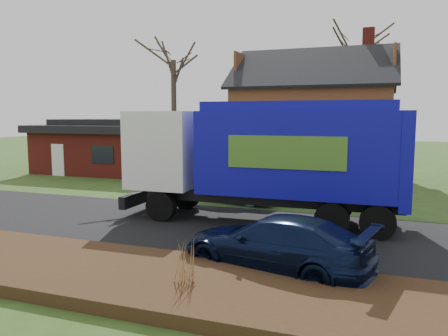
% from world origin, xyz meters
% --- Properties ---
extents(ground, '(120.00, 120.00, 0.00)m').
position_xyz_m(ground, '(0.00, 0.00, 0.00)').
color(ground, '#2F4517').
rests_on(ground, ground).
extents(road, '(80.00, 7.00, 0.02)m').
position_xyz_m(road, '(0.00, 0.00, 0.01)').
color(road, black).
rests_on(road, ground).
extents(mulch_verge, '(80.00, 3.50, 0.30)m').
position_xyz_m(mulch_verge, '(0.00, -5.30, 0.15)').
color(mulch_verge, black).
rests_on(mulch_verge, ground).
extents(main_house, '(12.95, 8.95, 9.26)m').
position_xyz_m(main_house, '(1.49, 13.91, 4.03)').
color(main_house, '#BDAE98').
rests_on(main_house, ground).
extents(ranch_house, '(9.80, 8.20, 3.70)m').
position_xyz_m(ranch_house, '(-12.00, 13.00, 1.81)').
color(ranch_house, maroon).
rests_on(ranch_house, ground).
extents(garbage_truck, '(10.37, 2.90, 4.43)m').
position_xyz_m(garbage_truck, '(2.08, 1.58, 2.55)').
color(garbage_truck, black).
rests_on(garbage_truck, ground).
extents(silver_sedan, '(4.95, 2.43, 1.56)m').
position_xyz_m(silver_sedan, '(-0.48, 4.94, 0.78)').
color(silver_sedan, '#B4B6BC').
rests_on(silver_sedan, ground).
extents(navy_wagon, '(5.26, 3.05, 1.43)m').
position_xyz_m(navy_wagon, '(3.55, -3.37, 0.72)').
color(navy_wagon, black).
rests_on(navy_wagon, ground).
extents(tree_front_west, '(3.29, 3.29, 9.79)m').
position_xyz_m(tree_front_west, '(-5.20, 8.67, 8.06)').
color(tree_front_west, '#3C2E24').
rests_on(tree_front_west, ground).
extents(tree_back, '(3.87, 3.87, 12.26)m').
position_xyz_m(tree_back, '(3.70, 20.53, 10.22)').
color(tree_back, '#3A3222').
rests_on(tree_back, ground).
extents(grass_clump_mid, '(0.36, 0.30, 1.02)m').
position_xyz_m(grass_clump_mid, '(2.00, -5.62, 0.81)').
color(grass_clump_mid, '#9B7044').
rests_on(grass_clump_mid, mulch_verge).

